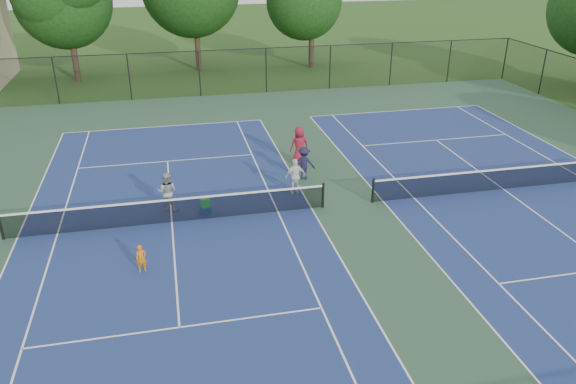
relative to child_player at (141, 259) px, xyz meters
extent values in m
plane|color=#234716|center=(8.03, 3.22, -0.48)|extent=(140.00, 140.00, 0.00)
cube|color=#2C4F37|center=(8.03, 3.22, -0.47)|extent=(36.00, 36.00, 0.01)
cube|color=navy|center=(1.03, 3.22, -0.47)|extent=(10.97, 23.77, 0.00)
cube|color=white|center=(1.03, 15.10, -0.46)|extent=(10.97, 0.06, 0.00)
cube|color=white|center=(-4.45, 3.22, -0.46)|extent=(0.06, 23.77, 0.00)
cube|color=white|center=(6.52, 3.22, -0.46)|extent=(0.06, 23.77, 0.00)
cube|color=white|center=(-3.08, 3.22, -0.46)|extent=(0.06, 23.77, 0.00)
cube|color=white|center=(5.15, 3.22, -0.46)|extent=(0.06, 23.77, 0.00)
cube|color=white|center=(1.03, 9.62, -0.46)|extent=(8.23, 0.06, 0.00)
cube|color=white|center=(1.03, -3.18, -0.46)|extent=(8.23, 0.06, 0.00)
cube|color=white|center=(1.03, 3.22, -0.46)|extent=(0.06, 12.80, 0.00)
cylinder|color=black|center=(-4.92, 3.22, 0.06)|extent=(0.10, 0.10, 1.07)
cylinder|color=black|center=(6.98, 3.22, 0.06)|extent=(0.10, 0.10, 1.07)
cube|color=black|center=(1.03, 3.22, -0.01)|extent=(11.90, 0.01, 0.90)
cube|color=white|center=(1.03, 3.22, 0.47)|extent=(11.90, 0.04, 0.07)
cube|color=navy|center=(15.03, 3.22, -0.47)|extent=(10.97, 23.77, 0.00)
cube|color=white|center=(15.03, 15.10, -0.46)|extent=(10.97, 0.06, 0.00)
cube|color=white|center=(9.55, 3.22, -0.46)|extent=(0.06, 23.77, 0.00)
cube|color=white|center=(10.92, 3.22, -0.46)|extent=(0.06, 23.77, 0.00)
cube|color=white|center=(15.03, 9.62, -0.46)|extent=(8.23, 0.06, 0.00)
cube|color=white|center=(15.03, 3.22, -0.46)|extent=(0.06, 12.80, 0.00)
cylinder|color=black|center=(9.08, 3.22, 0.06)|extent=(0.10, 0.10, 1.07)
cube|color=black|center=(15.03, 3.22, -0.01)|extent=(11.90, 0.01, 0.90)
cube|color=white|center=(15.03, 3.22, 0.47)|extent=(11.90, 0.04, 0.07)
cylinder|color=black|center=(-5.47, 21.22, 1.02)|extent=(0.08, 0.08, 3.00)
cylinder|color=black|center=(-0.97, 21.22, 1.02)|extent=(0.08, 0.08, 3.00)
cylinder|color=black|center=(3.53, 21.22, 1.02)|extent=(0.08, 0.08, 3.00)
cylinder|color=black|center=(8.03, 21.22, 1.02)|extent=(0.08, 0.08, 3.00)
cylinder|color=black|center=(12.53, 21.22, 1.02)|extent=(0.08, 0.08, 3.00)
cylinder|color=black|center=(17.03, 21.22, 1.02)|extent=(0.08, 0.08, 3.00)
cylinder|color=black|center=(21.53, 21.22, 1.02)|extent=(0.08, 0.08, 3.00)
cylinder|color=black|center=(26.03, 21.22, 1.02)|extent=(0.08, 0.08, 3.00)
cylinder|color=black|center=(26.03, 16.72, 1.02)|extent=(0.08, 0.08, 3.00)
cube|color=black|center=(8.03, 21.22, 1.02)|extent=(36.00, 0.01, 3.00)
cube|color=black|center=(8.03, 21.22, 2.52)|extent=(36.00, 0.05, 0.05)
cylinder|color=#2D2116|center=(-4.97, 27.22, 1.41)|extent=(0.44, 0.44, 3.78)
sphere|color=#0E3511|center=(-4.97, 27.22, 5.17)|extent=(6.80, 6.80, 6.80)
cylinder|color=#2D2116|center=(4.03, 29.22, 1.59)|extent=(0.44, 0.44, 4.14)
cylinder|color=#2D2116|center=(13.03, 28.22, 1.23)|extent=(0.44, 0.44, 3.42)
sphere|color=#0E3511|center=(13.03, 28.22, 4.59)|extent=(6.00, 6.00, 6.00)
imported|color=orange|center=(0.00, 0.00, 0.00)|extent=(0.39, 0.30, 0.95)
imported|color=#9D9C9F|center=(0.95, 4.33, 0.32)|extent=(0.91, 0.79, 1.59)
imported|color=white|center=(6.22, 4.79, 0.30)|extent=(0.95, 0.52, 1.54)
imported|color=#1A1836|center=(6.94, 6.19, 0.28)|extent=(1.11, 0.87, 1.50)
imported|color=maroon|center=(7.18, 8.03, 0.43)|extent=(0.91, 0.62, 1.81)
cube|color=navy|center=(2.37, 3.74, -0.34)|extent=(0.42, 0.31, 0.27)
cube|color=green|center=(2.37, 3.74, -0.02)|extent=(0.37, 0.32, 0.36)
camera|label=1|loc=(1.27, -16.14, 9.55)|focal=35.00mm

